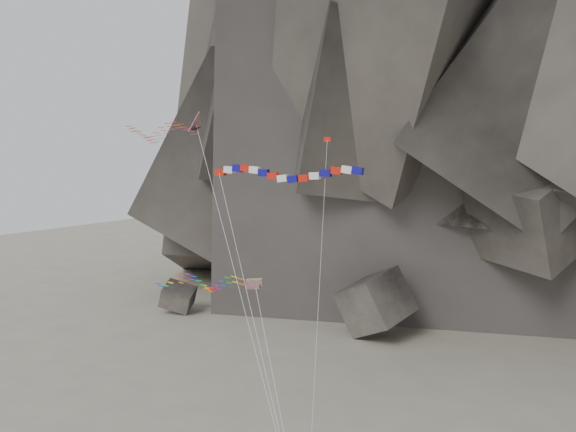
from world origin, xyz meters
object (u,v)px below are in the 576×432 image
Objects in this scene: banner_kite at (284,174)px; parafoil_kite at (198,282)px; delta_kite at (156,131)px; pennant_kite at (322,230)px.

banner_kite is 10.56m from parafoil_kite.
delta_kite is at bearing 169.45° from banner_kite.
banner_kite is at bearing -11.11° from delta_kite.
banner_kite reaches higher than parafoil_kite.
banner_kite is at bearing -0.20° from parafoil_kite.
delta_kite is at bearing 147.42° from parafoil_kite.
parafoil_kite is (-6.51, -1.91, -8.10)m from banner_kite.
delta_kite reaches higher than pennant_kite.
pennant_kite is (3.69, -0.93, -3.56)m from banner_kite.
pennant_kite is (16.19, -0.74, -6.67)m from delta_kite.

